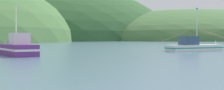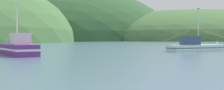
# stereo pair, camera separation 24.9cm
# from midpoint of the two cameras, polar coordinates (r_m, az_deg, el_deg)

# --- Properties ---
(hill_far_center) EXTENTS (193.94, 155.15, 76.33)m
(hill_far_center) POSITION_cam_midpoint_polar(r_m,az_deg,el_deg) (212.56, -15.22, 0.85)
(hill_far_center) COLOR #2D562D
(hill_far_center) RESTS_ON ground
(hill_far_right) EXTENTS (194.90, 155.92, 40.88)m
(hill_far_right) POSITION_cam_midpoint_polar(r_m,az_deg,el_deg) (228.65, 14.67, 0.90)
(hill_far_right) COLOR #47703D
(hill_far_right) RESTS_ON ground
(fishing_boat_purple) EXTENTS (4.69, 8.87, 5.87)m
(fishing_boat_purple) POSITION_cam_midpoint_polar(r_m,az_deg,el_deg) (37.55, -16.97, -0.55)
(fishing_boat_purple) COLOR #6B2D84
(fishing_boat_purple) RESTS_ON ground
(fishing_boat_white) EXTENTS (9.61, 16.54, 6.39)m
(fishing_boat_white) POSITION_cam_midpoint_polar(r_m,az_deg,el_deg) (47.85, 14.42, -0.27)
(fishing_boat_white) COLOR white
(fishing_boat_white) RESTS_ON ground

